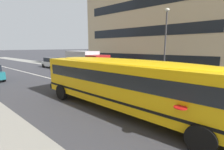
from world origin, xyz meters
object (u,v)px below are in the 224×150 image
school_bus (126,81)px  box_truck (86,62)px  parked_car_white_under_tree (52,63)px  street_lamp (166,36)px

school_bus → box_truck: box_truck is taller
parked_car_white_under_tree → box_truck: box_truck is taller
school_bus → box_truck: (-10.34, 6.16, -0.08)m
street_lamp → parked_car_white_under_tree: bearing=-174.3°
street_lamp → school_bus: bearing=-80.6°
school_bus → box_truck: bearing=149.6°
parked_car_white_under_tree → box_truck: bearing=-1.0°
box_truck → street_lamp: bearing=15.9°
parked_car_white_under_tree → box_truck: (8.90, -0.35, 0.70)m
school_bus → street_lamp: (-1.37, 8.29, 2.70)m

